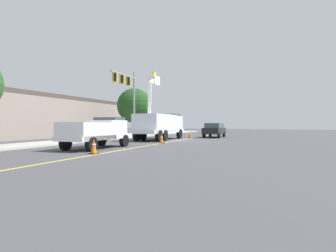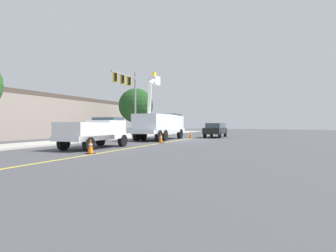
{
  "view_description": "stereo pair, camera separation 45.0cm",
  "coord_description": "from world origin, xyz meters",
  "views": [
    {
      "loc": [
        -23.43,
        -13.29,
        1.61
      ],
      "look_at": [
        -1.39,
        0.48,
        1.4
      ],
      "focal_mm": 29.3,
      "sensor_mm": 36.0,
      "label": 1
    },
    {
      "loc": [
        -23.18,
        -13.67,
        1.61
      ],
      "look_at": [
        -1.39,
        0.48,
        1.4
      ],
      "focal_mm": 29.3,
      "sensor_mm": 36.0,
      "label": 2
    }
  ],
  "objects": [
    {
      "name": "utility_bucket_truck",
      "position": [
        -0.28,
        2.11,
        1.61
      ],
      "size": [
        8.52,
        3.97,
        6.98
      ],
      "color": "white",
      "rests_on": "ground"
    },
    {
      "name": "service_pickup_truck",
      "position": [
        -10.74,
        0.13,
        1.12
      ],
      "size": [
        5.89,
        3.1,
        2.06
      ],
      "color": "white",
      "rests_on": "ground"
    },
    {
      "name": "commercial_building_backdrop",
      "position": [
        -0.88,
        19.31,
        2.52
      ],
      "size": [
        24.0,
        13.38,
        5.04
      ],
      "color": "gray",
      "rests_on": "ground"
    },
    {
      "name": "passing_minivan",
      "position": [
        7.04,
        -0.76,
        0.97
      ],
      "size": [
        5.07,
        2.75,
        1.69
      ],
      "color": "black",
      "rests_on": "ground"
    },
    {
      "name": "lane_centre_stripe",
      "position": [
        0.0,
        0.0,
        0.0
      ],
      "size": [
        49.17,
        9.4,
        0.01
      ],
      "primitive_type": "cube",
      "rotation": [
        0.0,
        0.0,
        0.19
      ],
      "color": "yellow",
      "rests_on": "ground"
    },
    {
      "name": "traffic_cone_mid_front",
      "position": [
        -4.37,
        -0.75,
        0.4
      ],
      "size": [
        0.4,
        0.4,
        0.81
      ],
      "color": "black",
      "rests_on": "ground"
    },
    {
      "name": "street_tree_right",
      "position": [
        6.31,
        10.79,
        4.13
      ],
      "size": [
        4.79,
        4.79,
        6.53
      ],
      "color": "brown",
      "rests_on": "ground"
    },
    {
      "name": "sidewalk_far_side",
      "position": [
        -1.48,
        7.89,
        0.06
      ],
      "size": [
        59.63,
        14.63,
        0.12
      ],
      "primitive_type": "cube",
      "rotation": [
        0.0,
        0.0,
        0.19
      ],
      "color": "#B2ADA3",
      "rests_on": "ground"
    },
    {
      "name": "traffic_cone_leading",
      "position": [
        -13.16,
        -2.22,
        0.4
      ],
      "size": [
        0.4,
        0.4,
        0.82
      ],
      "color": "black",
      "rests_on": "ground"
    },
    {
      "name": "traffic_cone_mid_rear",
      "position": [
        4.27,
        1.04,
        0.41
      ],
      "size": [
        0.4,
        0.4,
        0.82
      ],
      "color": "black",
      "rests_on": "ground"
    },
    {
      "name": "traffic_signal_mast",
      "position": [
        0.78,
        7.28,
        5.46
      ],
      "size": [
        5.06,
        1.19,
        7.76
      ],
      "color": "gray",
      "rests_on": "ground"
    },
    {
      "name": "ground",
      "position": [
        0.0,
        0.0,
        0.0
      ],
      "size": [
        120.0,
        120.0,
        0.0
      ],
      "primitive_type": "plane",
      "color": "#47474C"
    }
  ]
}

